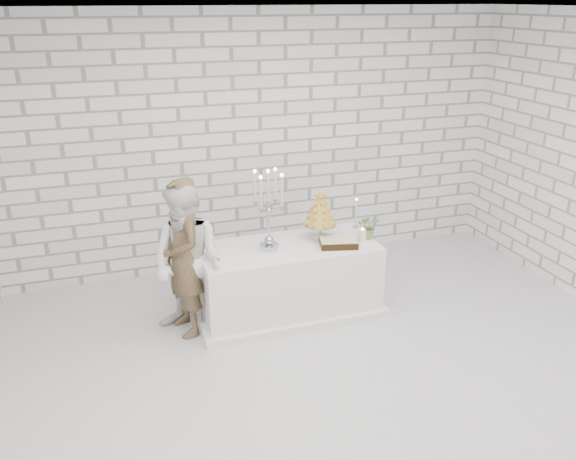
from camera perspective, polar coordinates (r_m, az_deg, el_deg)
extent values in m
cube|color=silver|center=(5.33, 5.21, -13.64)|extent=(6.00, 5.00, 0.01)
cube|color=white|center=(4.34, 6.65, 20.59)|extent=(6.00, 5.00, 0.01)
cube|color=white|center=(6.88, -2.71, 8.52)|extent=(6.00, 0.01, 3.00)
cube|color=white|center=(6.03, 0.03, -4.83)|extent=(1.80, 0.80, 0.75)
imported|color=#463525|center=(5.61, -10.22, -2.74)|extent=(0.49, 0.64, 1.57)
imported|color=white|center=(5.57, -9.75, -3.17)|extent=(0.93, 0.93, 1.52)
cube|color=black|center=(5.89, 4.94, -1.16)|extent=(0.42, 0.35, 0.08)
cylinder|color=white|center=(6.04, 7.27, -0.47)|extent=(0.09, 0.09, 0.12)
cylinder|color=beige|center=(6.31, 6.66, 1.52)|extent=(0.07, 0.07, 0.32)
imported|color=#567C38|center=(6.07, 7.88, 0.36)|extent=(0.29, 0.27, 0.26)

